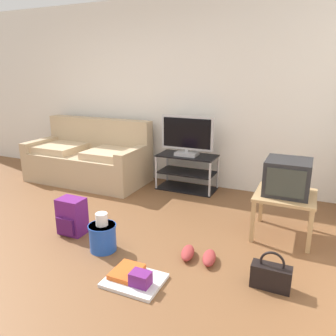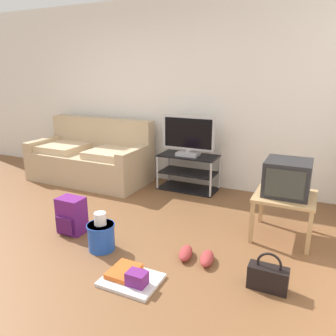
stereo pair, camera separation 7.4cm
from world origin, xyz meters
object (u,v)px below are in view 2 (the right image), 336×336
object	(u,v)px
couch	(91,159)
flat_tv	(188,136)
sneakers_pair	(196,256)
backpack	(72,216)
crt_tv	(287,178)
side_table	(285,201)
tv_stand	(188,172)
floor_tray	(130,277)
handbag	(268,277)
cleaning_bucket	(101,234)

from	to	relation	value
couch	flat_tv	bearing A→B (deg)	7.57
sneakers_pair	backpack	bearing A→B (deg)	-177.67
crt_tv	side_table	bearing A→B (deg)	-90.00
tv_stand	side_table	size ratio (longest dim) A/B	1.43
sneakers_pair	floor_tray	bearing A→B (deg)	-124.62
crt_tv	handbag	distance (m)	1.12
couch	cleaning_bucket	distance (m)	2.27
crt_tv	backpack	size ratio (longest dim) A/B	1.13
sneakers_pair	handbag	bearing A→B (deg)	-12.64
backpack	cleaning_bucket	xyz separation A→B (m)	(0.50, -0.16, -0.04)
side_table	handbag	size ratio (longest dim) A/B	1.84
tv_stand	backpack	xyz separation A→B (m)	(-0.61, -1.80, -0.07)
flat_tv	floor_tray	xyz separation A→B (m)	(0.42, -2.26, -0.76)
backpack	couch	bearing A→B (deg)	136.06
flat_tv	crt_tv	xyz separation A→B (m)	(1.44, -0.90, -0.15)
tv_stand	crt_tv	bearing A→B (deg)	-32.51
handbag	cleaning_bucket	bearing A→B (deg)	-177.55
couch	side_table	size ratio (longest dim) A/B	3.14
flat_tv	handbag	distance (m)	2.47
crt_tv	floor_tray	bearing A→B (deg)	-126.65
tv_stand	flat_tv	xyz separation A→B (m)	(0.00, -0.02, 0.54)
backpack	flat_tv	bearing A→B (deg)	85.82
backpack	tv_stand	bearing A→B (deg)	86.04
flat_tv	crt_tv	size ratio (longest dim) A/B	1.73
tv_stand	crt_tv	world-z (taller)	crt_tv
tv_stand	floor_tray	size ratio (longest dim) A/B	1.81
backpack	cleaning_bucket	distance (m)	0.53
side_table	floor_tray	world-z (taller)	side_table
sneakers_pair	floor_tray	size ratio (longest dim) A/B	0.80
crt_tv	backpack	distance (m)	2.28
handbag	sneakers_pair	bearing A→B (deg)	167.36
side_table	sneakers_pair	distance (m)	1.10
handbag	cleaning_bucket	distance (m)	1.56
couch	sneakers_pair	world-z (taller)	couch
handbag	crt_tv	bearing A→B (deg)	90.82
couch	crt_tv	size ratio (longest dim) A/B	4.22
handbag	cleaning_bucket	world-z (taller)	cleaning_bucket
flat_tv	tv_stand	bearing A→B (deg)	90.00
tv_stand	couch	bearing A→B (deg)	-171.63
flat_tv	side_table	xyz separation A→B (m)	(1.44, -0.91, -0.39)
couch	tv_stand	bearing A→B (deg)	8.37
tv_stand	sneakers_pair	distance (m)	1.93
tv_stand	sneakers_pair	world-z (taller)	tv_stand
couch	crt_tv	world-z (taller)	couch
couch	floor_tray	bearing A→B (deg)	-45.94
flat_tv	side_table	bearing A→B (deg)	-32.33
flat_tv	cleaning_bucket	bearing A→B (deg)	-93.16
tv_stand	sneakers_pair	bearing A→B (deg)	-65.60
tv_stand	backpack	size ratio (longest dim) A/B	2.16
flat_tv	floor_tray	distance (m)	2.42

